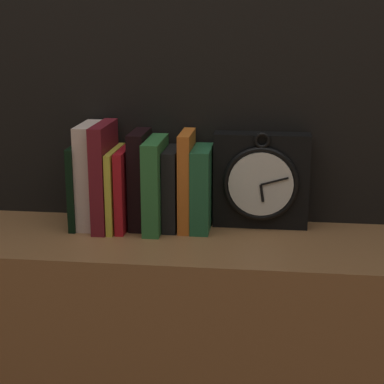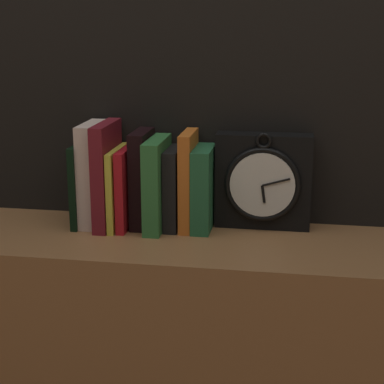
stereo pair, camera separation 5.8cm
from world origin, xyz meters
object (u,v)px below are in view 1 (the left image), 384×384
book_slot6_green (156,184)px  book_slot9_green (202,188)px  book_slot2_maroon (105,176)px  book_slot7_black (172,188)px  book_slot3_yellow (116,188)px  book_slot5_black (140,179)px  book_slot8_orange (187,181)px  clock (261,181)px  book_slot0_black (79,185)px  book_slot1_cream (90,175)px  book_slot4_red (125,188)px

book_slot6_green → book_slot9_green: (0.10, 0.01, -0.01)m
book_slot2_maroon → book_slot7_black: bearing=6.1°
book_slot6_green → book_slot3_yellow: bearing=179.6°
book_slot7_black → book_slot5_black: bearing=179.3°
book_slot6_green → book_slot8_orange: book_slot8_orange is taller
book_slot2_maroon → book_slot3_yellow: (0.02, 0.00, -0.03)m
clock → book_slot2_maroon: (-0.35, -0.04, 0.01)m
clock → book_slot0_black: bearing=-175.0°
book_slot1_cream → book_slot9_green: 0.26m
book_slot5_black → book_slot8_orange: (0.11, -0.00, 0.00)m
book_slot2_maroon → book_slot9_green: bearing=3.8°
book_slot4_red → book_slot5_black: (0.03, 0.01, 0.02)m
book_slot6_green → book_slot7_black: book_slot6_green is taller
book_slot1_cream → book_slot9_green: size_ratio=1.26×
book_slot4_red → book_slot9_green: size_ratio=0.98×
book_slot9_green → book_slot6_green: bearing=-172.5°
book_slot1_cream → book_slot7_black: book_slot1_cream is taller
book_slot5_black → book_slot0_black: bearing=-176.2°
book_slot1_cream → book_slot3_yellow: (0.06, -0.01, -0.03)m
book_slot8_orange → book_slot3_yellow: bearing=-175.0°
book_slot3_yellow → book_slot2_maroon: bearing=-176.2°
clock → book_slot4_red: 0.31m
book_slot3_yellow → book_slot6_green: book_slot6_green is taller
book_slot5_black → book_slot2_maroon: bearing=-167.5°
book_slot4_red → book_slot9_green: 0.17m
clock → book_slot3_yellow: 0.33m
book_slot9_green → book_slot3_yellow: bearing=-176.2°
clock → book_slot0_black: clock is taller
book_slot4_red → book_slot2_maroon: bearing=-174.8°
book_slot6_green → book_slot1_cream: bearing=176.3°
book_slot7_black → book_slot1_cream: bearing=-178.4°
clock → book_slot2_maroon: bearing=-172.8°
book_slot0_black → book_slot5_black: 0.14m
book_slot5_black → book_slot9_green: 0.14m
book_slot8_orange → book_slot4_red: bearing=-175.3°
book_slot2_maroon → book_slot3_yellow: book_slot2_maroon is taller
book_slot0_black → book_slot7_black: size_ratio=1.04×
book_slot1_cream → book_slot3_yellow: book_slot1_cream is taller
book_slot6_green → book_slot9_green: 0.10m
book_slot5_black → book_slot6_green: size_ratio=1.07×
clock → book_slot4_red: bearing=-172.5°
book_slot4_red → book_slot5_black: bearing=22.1°
book_slot1_cream → book_slot6_green: 0.15m
book_slot7_black → clock: bearing=8.1°
clock → book_slot1_cream: (-0.39, -0.03, 0.01)m
clock → book_slot2_maroon: 0.35m
book_slot5_black → clock: bearing=5.7°
book_slot2_maroon → book_slot3_yellow: size_ratio=1.32×
clock → book_slot4_red: size_ratio=1.23×
book_slot2_maroon → book_slot6_green: book_slot2_maroon is taller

